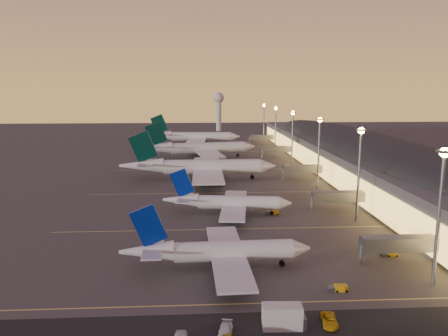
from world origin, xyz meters
The scene contains 16 objects.
ground centered at (0.00, 0.00, 0.00)m, with size 700.00×700.00×0.00m, color #42403D.
airliner_narrow_south centered at (-3.79, -29.94, 3.59)m, with size 38.83×34.62×13.90m.
airliner_narrow_north centered at (0.76, 8.81, 3.47)m, with size 37.61×33.81×13.42m.
airliner_wide_near centered at (-7.43, 57.71, 5.14)m, with size 62.14×56.34×19.95m.
airliner_wide_mid centered at (-7.70, 112.98, 5.10)m, with size 61.86×56.95×19.82m.
airliner_wide_far centered at (-11.29, 169.38, 5.08)m, with size 61.73×56.32×19.75m.
terminal_building centered at (61.84, 72.47, 8.78)m, with size 56.35×255.00×17.46m.
light_masts centered at (36.00, 65.00, 17.55)m, with size 2.20×217.20×25.90m.
radar_tower centered at (10.00, 260.00, 21.87)m, with size 9.00×9.00×32.50m.
lane_markings centered at (0.00, 40.00, 0.01)m, with size 90.00×180.36×0.00m.
baggage_tug_a centered at (17.74, -41.17, 0.49)m, with size 3.61×1.67×1.07m.
baggage_tug_b centered at (34.31, -25.34, 0.49)m, with size 3.60×1.67×1.06m.
baggage_tug_c centered at (14.07, 7.84, 0.51)m, with size 3.90×1.93×1.12m.
catering_truck_a centered at (5.55, -52.90, 1.74)m, with size 6.75×2.93×3.73m.
service_van_c centered at (-3.59, -54.43, 0.70)m, with size 1.95×4.79×1.39m, color silver.
service_van_d centered at (12.74, -52.30, 0.68)m, with size 2.25×4.87×1.35m, color gold.
Camera 1 is at (-7.21, -113.54, 36.18)m, focal length 35.00 mm.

